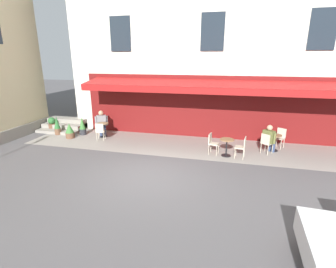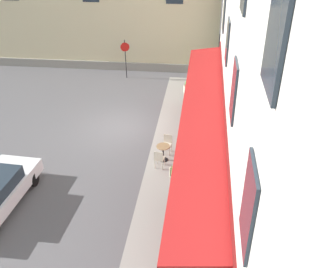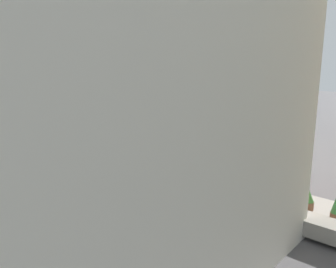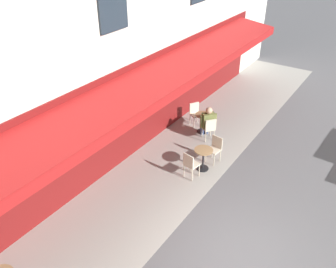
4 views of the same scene
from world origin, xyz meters
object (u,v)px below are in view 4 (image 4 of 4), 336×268
Objects in this scene: cafe_chair_cream_corner_left at (190,163)px; seated_companion_in_olive at (207,121)px; cafe_table_streetside at (203,120)px; cafe_table_mid_terrace at (203,156)px; cafe_chair_cream_corner_right at (195,112)px; cafe_chair_cream_near_door at (209,127)px; cafe_chair_cream_back_row at (215,147)px.

cafe_chair_cream_corner_left is 2.52m from seated_companion_in_olive.
cafe_table_streetside is 0.58× the size of seated_companion_in_olive.
cafe_table_mid_terrace is at bearing 169.37° from cafe_chair_cream_corner_left.
cafe_chair_cream_corner_right is at bearing -121.77° from cafe_table_streetside.
cafe_chair_cream_corner_left is at bearing 13.56° from cafe_chair_cream_near_door.
cafe_chair_cream_corner_right is at bearing -152.39° from cafe_chair_cream_corner_left.
seated_companion_in_olive reaches higher than cafe_table_streetside.
cafe_chair_cream_back_row is 1.00× the size of cafe_chair_cream_corner_left.
cafe_table_streetside is at bearing -129.38° from cafe_chair_cream_near_door.
cafe_chair_cream_back_row is 1.29m from cafe_chair_cream_near_door.
cafe_chair_cream_corner_left is at bearing -9.91° from cafe_chair_cream_back_row.
cafe_table_streetside is 0.82× the size of cafe_chair_cream_near_door.
seated_companion_in_olive reaches higher than cafe_chair_cream_corner_left.
cafe_table_mid_terrace and cafe_table_streetside have the same top height.
seated_companion_in_olive reaches higher than cafe_chair_cream_near_door.
cafe_chair_cream_corner_left is 2.34m from cafe_chair_cream_near_door.
cafe_chair_cream_back_row and cafe_chair_cream_near_door have the same top height.
cafe_table_streetside is (-2.06, -1.15, 0.00)m from cafe_table_mid_terrace.
cafe_chair_cream_corner_left reaches higher than cafe_table_mid_terrace.
cafe_chair_cream_back_row and cafe_chair_cream_corner_left have the same top height.
cafe_chair_cream_back_row is 1.21× the size of cafe_table_streetside.
cafe_chair_cream_back_row is at bearing 38.60° from seated_companion_in_olive.
seated_companion_in_olive is at bearing -155.11° from cafe_table_mid_terrace.
cafe_table_streetside is (-1.43, -1.26, -0.06)m from cafe_chair_cream_back_row.
seated_companion_in_olive reaches higher than cafe_table_mid_terrace.
cafe_chair_cream_back_row is 1.50m from seated_companion_in_olive.
seated_companion_in_olive is (-1.79, -0.83, 0.20)m from cafe_table_mid_terrace.
cafe_chair_cream_near_door is (-1.66, -0.67, 0.06)m from cafe_table_mid_terrace.
seated_companion_in_olive is (-0.14, -0.17, 0.14)m from cafe_chair_cream_near_door.
cafe_chair_cream_corner_right is at bearing -144.71° from cafe_table_mid_terrace.
cafe_table_mid_terrace is at bearing -9.19° from cafe_chair_cream_back_row.
cafe_chair_cream_corner_right is at bearing -134.57° from cafe_chair_cream_back_row.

